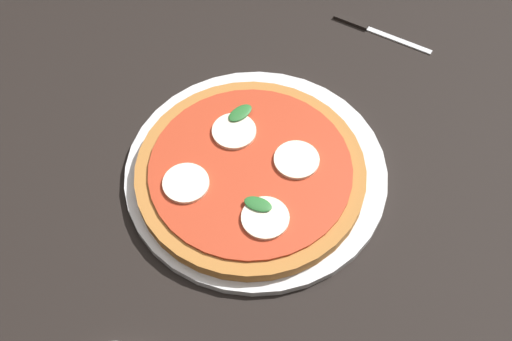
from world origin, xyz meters
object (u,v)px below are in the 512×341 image
(dining_table, at_px, (292,208))
(pizza, at_px, (251,174))
(knife, at_px, (370,29))
(serving_tray, at_px, (256,172))

(dining_table, distance_m, pizza, 0.13)
(pizza, xyz_separation_m, knife, (0.24, 0.26, -0.02))
(pizza, bearing_deg, serving_tray, 54.87)
(dining_table, relative_size, serving_tray, 4.13)
(serving_tray, relative_size, pizza, 1.16)
(dining_table, xyz_separation_m, knife, (0.18, 0.26, 0.09))
(serving_tray, distance_m, pizza, 0.02)
(dining_table, bearing_deg, serving_tray, 169.77)
(serving_tray, height_order, pizza, pizza)
(pizza, bearing_deg, dining_table, 3.49)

